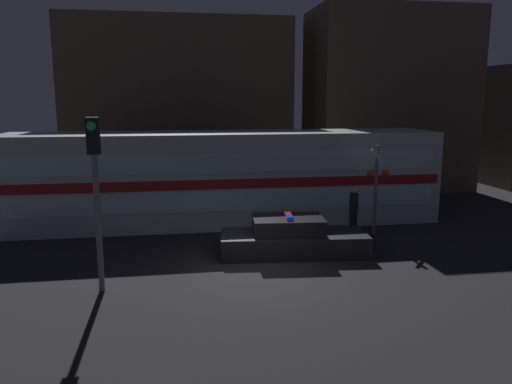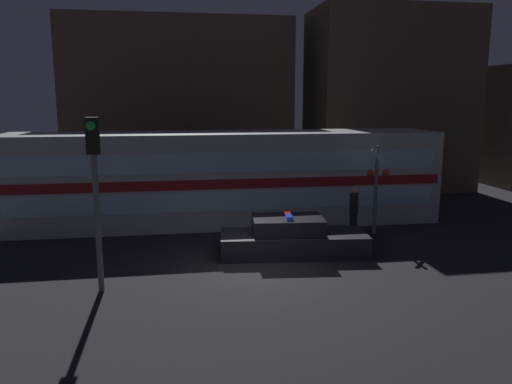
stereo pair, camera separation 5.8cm
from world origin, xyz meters
name	(u,v)px [view 1 (the left image)]	position (x,y,z in m)	size (l,w,h in m)	color
ground_plane	(259,273)	(0.00, 0.00, 0.00)	(120.00, 120.00, 0.00)	black
train	(226,178)	(-0.28, 6.09, 1.80)	(16.74, 3.01, 3.61)	#B7BABF
police_car	(292,239)	(1.36, 1.58, 0.49)	(4.76, 2.13, 1.33)	black
pedestrian	(353,211)	(3.97, 3.15, 0.94)	(0.31, 0.31, 1.83)	black
crossing_signal_near	(377,182)	(4.89, 3.38, 1.93)	(0.84, 0.33, 3.26)	slate
traffic_light_corner	(95,176)	(-4.22, -0.70, 3.01)	(0.30, 0.46, 4.45)	slate
building_left	(179,106)	(-1.95, 15.71, 4.51)	(11.79, 7.00, 9.02)	brown
building_center	(388,101)	(9.34, 12.79, 4.79)	(8.43, 4.71, 9.57)	brown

